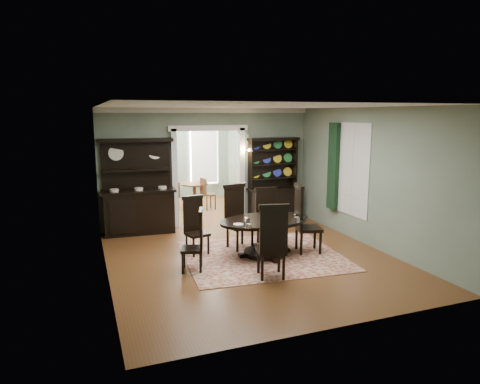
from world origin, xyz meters
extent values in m
cube|color=brown|center=(0.00, 0.00, -0.01)|extent=(5.50, 6.00, 0.01)
cube|color=white|center=(0.00, 0.00, 3.00)|extent=(5.50, 6.00, 0.01)
cube|color=gray|center=(-2.75, 0.00, 1.50)|extent=(0.01, 6.00, 3.00)
cube|color=gray|center=(2.75, 0.00, 1.50)|extent=(0.01, 6.00, 3.00)
cube|color=gray|center=(0.00, -3.00, 1.50)|extent=(5.50, 0.01, 3.00)
cube|color=gray|center=(-1.83, 3.00, 1.50)|extent=(1.85, 0.01, 3.00)
cube|color=gray|center=(1.83, 3.00, 1.50)|extent=(1.85, 0.01, 3.00)
cube|color=gray|center=(0.00, 3.00, 2.75)|extent=(1.80, 0.01, 0.50)
cube|color=silver|center=(0.00, 2.95, 2.94)|extent=(5.50, 0.10, 0.12)
cube|color=brown|center=(0.00, 4.75, -0.01)|extent=(3.50, 3.50, 0.01)
cube|color=white|center=(0.00, 4.75, 3.00)|extent=(3.50, 3.50, 0.01)
cube|color=gray|center=(-1.75, 4.75, 1.50)|extent=(0.01, 3.50, 3.00)
cube|color=gray|center=(1.75, 4.75, 1.50)|extent=(0.01, 3.50, 3.00)
cube|color=gray|center=(0.00, 6.50, 1.50)|extent=(3.50, 0.01, 3.00)
cube|color=silver|center=(-0.85, 6.45, 1.55)|extent=(1.05, 0.06, 2.20)
cube|color=silver|center=(0.85, 6.45, 1.55)|extent=(1.05, 0.06, 2.20)
cube|color=silver|center=(-0.90, 3.00, 1.25)|extent=(0.14, 0.25, 2.50)
cube|color=silver|center=(0.90, 3.00, 1.25)|extent=(0.14, 0.25, 2.50)
cube|color=silver|center=(0.00, 3.00, 2.50)|extent=(2.08, 0.25, 0.14)
cube|color=white|center=(2.74, 0.60, 1.60)|extent=(0.02, 1.10, 2.00)
cube|color=silver|center=(2.73, 0.60, 1.60)|extent=(0.01, 1.22, 2.12)
cube|color=black|center=(2.65, 1.28, 1.60)|extent=(0.10, 0.35, 2.10)
cube|color=gold|center=(0.95, 2.92, 1.85)|extent=(0.08, 0.05, 0.18)
sphere|color=#FFD88C|center=(0.85, 2.77, 1.93)|extent=(0.07, 0.07, 0.07)
sphere|color=#FFD88C|center=(1.05, 2.77, 1.93)|extent=(0.07, 0.07, 0.07)
cube|color=maroon|center=(0.28, 0.10, 0.01)|extent=(3.35, 3.03, 0.01)
ellipsoid|color=black|center=(0.34, 0.11, 0.73)|extent=(2.04, 1.41, 0.05)
cylinder|color=black|center=(0.34, 0.11, 0.70)|extent=(1.96, 1.96, 0.03)
cylinder|color=black|center=(0.34, 0.11, 0.38)|extent=(0.24, 0.24, 0.67)
cylinder|color=black|center=(0.34, 0.11, 0.05)|extent=(0.85, 0.85, 0.10)
cylinder|color=silver|center=(0.38, 0.03, 0.79)|extent=(0.31, 0.31, 0.05)
cube|color=black|center=(-0.93, 0.68, 0.43)|extent=(0.50, 0.49, 0.06)
cube|color=black|center=(-0.97, 0.86, 0.79)|extent=(0.43, 0.13, 0.72)
cube|color=black|center=(-0.97, 0.86, 1.16)|extent=(0.47, 0.16, 0.07)
cylinder|color=black|center=(-1.06, 0.48, 0.21)|extent=(0.05, 0.05, 0.43)
cylinder|color=black|center=(-0.73, 0.55, 0.21)|extent=(0.05, 0.05, 0.43)
cylinder|color=black|center=(-1.13, 0.81, 0.21)|extent=(0.05, 0.05, 0.43)
cylinder|color=black|center=(-0.80, 0.88, 0.21)|extent=(0.05, 0.05, 0.43)
cube|color=black|center=(0.03, 0.73, 0.49)|extent=(0.58, 0.57, 0.06)
cube|color=black|center=(-0.02, 0.93, 0.91)|extent=(0.49, 0.17, 0.83)
cube|color=black|center=(-0.02, 0.93, 1.34)|extent=(0.53, 0.20, 0.08)
cylinder|color=black|center=(-0.12, 0.50, 0.24)|extent=(0.05, 0.05, 0.49)
cylinder|color=black|center=(0.26, 0.59, 0.24)|extent=(0.05, 0.05, 0.49)
cylinder|color=black|center=(-0.21, 0.87, 0.24)|extent=(0.05, 0.05, 0.49)
cylinder|color=black|center=(0.17, 0.96, 0.24)|extent=(0.05, 0.05, 0.49)
cube|color=black|center=(0.68, 0.72, 0.45)|extent=(0.50, 0.48, 0.06)
cube|color=black|center=(0.70, 0.92, 0.83)|extent=(0.45, 0.10, 0.76)
cube|color=black|center=(0.70, 0.92, 1.22)|extent=(0.49, 0.13, 0.08)
cylinder|color=black|center=(0.48, 0.57, 0.22)|extent=(0.05, 0.05, 0.45)
cylinder|color=black|center=(0.83, 0.53, 0.22)|extent=(0.05, 0.05, 0.45)
cylinder|color=black|center=(0.52, 0.92, 0.22)|extent=(0.05, 0.05, 0.45)
cylinder|color=black|center=(0.87, 0.87, 0.22)|extent=(0.05, 0.05, 0.45)
cube|color=black|center=(-1.27, -0.21, 0.41)|extent=(0.50, 0.51, 0.05)
cube|color=black|center=(-1.10, -0.26, 0.77)|extent=(0.17, 0.40, 0.69)
cube|color=black|center=(-1.10, -0.26, 1.12)|extent=(0.19, 0.44, 0.07)
cylinder|color=black|center=(-1.37, -0.01, 0.20)|extent=(0.04, 0.04, 0.41)
cylinder|color=black|center=(-1.47, -0.31, 0.20)|extent=(0.04, 0.04, 0.41)
cylinder|color=black|center=(-1.06, -0.11, 0.20)|extent=(0.04, 0.04, 0.41)
cylinder|color=black|center=(-1.16, -0.41, 0.20)|extent=(0.04, 0.04, 0.41)
cube|color=black|center=(1.27, -0.02, 0.51)|extent=(0.60, 0.61, 0.07)
cube|color=black|center=(1.06, 0.03, 0.96)|extent=(0.18, 0.51, 0.87)
cube|color=black|center=(1.06, 0.03, 1.40)|extent=(0.21, 0.56, 0.09)
cylinder|color=black|center=(1.42, -0.26, 0.26)|extent=(0.06, 0.06, 0.51)
cylinder|color=black|center=(1.51, 0.13, 0.26)|extent=(0.06, 0.06, 0.51)
cylinder|color=black|center=(1.03, -0.17, 0.26)|extent=(0.06, 0.06, 0.51)
cylinder|color=black|center=(1.13, 0.22, 0.26)|extent=(0.06, 0.06, 0.51)
cube|color=black|center=(-0.03, -1.00, 0.48)|extent=(0.58, 0.56, 0.06)
cube|color=black|center=(-0.08, -1.21, 0.90)|extent=(0.48, 0.16, 0.82)
cube|color=black|center=(-0.08, -1.21, 1.32)|extent=(0.53, 0.19, 0.08)
cylinder|color=black|center=(0.19, -0.86, 0.24)|extent=(0.05, 0.05, 0.48)
cylinder|color=black|center=(-0.17, -0.78, 0.24)|extent=(0.05, 0.05, 0.48)
cylinder|color=black|center=(0.11, -1.23, 0.24)|extent=(0.05, 0.05, 0.48)
cylinder|color=black|center=(-0.26, -1.14, 0.24)|extent=(0.05, 0.05, 0.48)
cube|color=black|center=(-1.83, 2.69, 0.51)|extent=(1.66, 0.65, 1.02)
cube|color=black|center=(-1.83, 2.69, 1.04)|extent=(1.77, 0.71, 0.05)
cube|color=black|center=(-1.83, 2.92, 1.65)|extent=(1.64, 0.17, 1.20)
cube|color=black|center=(-1.83, 2.82, 1.53)|extent=(1.60, 0.37, 0.04)
cube|color=black|center=(-1.83, 2.80, 2.25)|extent=(1.75, 0.45, 0.08)
cube|color=black|center=(1.75, 2.71, 0.43)|extent=(1.36, 0.54, 0.86)
cube|color=black|center=(1.75, 2.71, 0.87)|extent=(1.46, 0.60, 0.04)
cube|color=black|center=(1.75, 2.90, 1.53)|extent=(1.34, 0.12, 1.30)
cube|color=black|center=(1.10, 2.81, 1.53)|extent=(0.06, 0.25, 1.34)
cube|color=black|center=(2.40, 2.81, 1.53)|extent=(0.06, 0.25, 1.34)
cube|color=black|center=(1.75, 2.79, 2.20)|extent=(1.45, 0.38, 0.08)
cube|color=black|center=(1.75, 2.81, 1.15)|extent=(1.35, 0.32, 0.03)
cube|color=black|center=(1.75, 2.81, 1.53)|extent=(1.35, 0.32, 0.03)
cube|color=black|center=(1.75, 2.81, 1.91)|extent=(1.35, 0.32, 0.03)
cylinder|color=#512E17|center=(0.12, 4.96, 0.74)|extent=(0.83, 0.83, 0.04)
cylinder|color=#512E17|center=(0.12, 4.96, 0.38)|extent=(0.10, 0.10, 0.72)
cylinder|color=#512E17|center=(0.12, 4.96, 0.03)|extent=(0.45, 0.45, 0.06)
cylinder|color=#512E17|center=(-0.62, 4.72, 0.41)|extent=(0.37, 0.37, 0.04)
cube|color=#512E17|center=(-0.47, 4.77, 0.64)|extent=(0.13, 0.32, 0.46)
cylinder|color=#512E17|center=(-0.79, 4.80, 0.21)|extent=(0.03, 0.03, 0.41)
cylinder|color=#512E17|center=(-0.70, 4.56, 0.21)|extent=(0.03, 0.03, 0.41)
cylinder|color=#512E17|center=(-0.54, 4.88, 0.21)|extent=(0.03, 0.03, 0.41)
cylinder|color=#512E17|center=(-0.46, 4.64, 0.21)|extent=(0.03, 0.03, 0.41)
cylinder|color=#512E17|center=(0.47, 4.61, 0.46)|extent=(0.41, 0.41, 0.04)
cube|color=#512E17|center=(0.29, 4.58, 0.72)|extent=(0.11, 0.37, 0.51)
cylinder|color=#512E17|center=(0.64, 4.51, 0.23)|extent=(0.04, 0.04, 0.46)
cylinder|color=#512E17|center=(0.58, 4.79, 0.23)|extent=(0.04, 0.04, 0.46)
cylinder|color=#512E17|center=(0.36, 4.44, 0.23)|extent=(0.04, 0.04, 0.46)
cylinder|color=#512E17|center=(0.30, 4.72, 0.23)|extent=(0.04, 0.04, 0.46)
camera|label=1|loc=(-3.07, -7.57, 2.87)|focal=32.00mm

